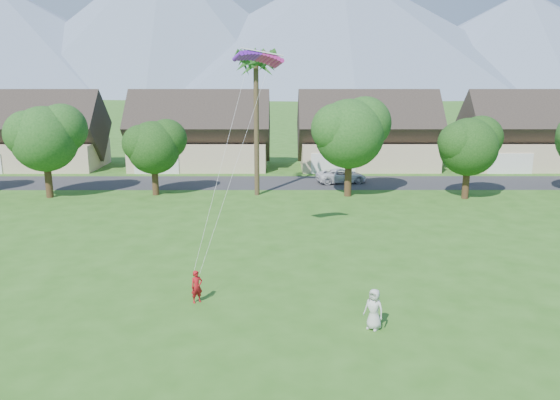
{
  "coord_description": "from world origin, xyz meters",
  "views": [
    {
      "loc": [
        -0.06,
        -18.86,
        10.48
      ],
      "look_at": [
        0.0,
        10.0,
        3.8
      ],
      "focal_mm": 35.0,
      "sensor_mm": 36.0,
      "label": 1
    }
  ],
  "objects_px": {
    "kite_flyer": "(197,287)",
    "parafoil_kite": "(258,56)",
    "watcher": "(374,309)",
    "parked_car": "(342,176)"
  },
  "relations": [
    {
      "from": "kite_flyer",
      "to": "watcher",
      "type": "distance_m",
      "value": 8.29
    },
    {
      "from": "kite_flyer",
      "to": "parked_car",
      "type": "bearing_deg",
      "value": 38.78
    },
    {
      "from": "watcher",
      "to": "parafoil_kite",
      "type": "bearing_deg",
      "value": 154.02
    },
    {
      "from": "parafoil_kite",
      "to": "watcher",
      "type": "bearing_deg",
      "value": -88.14
    },
    {
      "from": "watcher",
      "to": "parafoil_kite",
      "type": "xyz_separation_m",
      "value": [
        -5.1,
        9.91,
        10.56
      ]
    },
    {
      "from": "kite_flyer",
      "to": "watcher",
      "type": "relative_size",
      "value": 0.88
    },
    {
      "from": "kite_flyer",
      "to": "parafoil_kite",
      "type": "height_order",
      "value": "parafoil_kite"
    },
    {
      "from": "watcher",
      "to": "parked_car",
      "type": "height_order",
      "value": "watcher"
    },
    {
      "from": "kite_flyer",
      "to": "parked_car",
      "type": "relative_size",
      "value": 0.31
    },
    {
      "from": "kite_flyer",
      "to": "watcher",
      "type": "bearing_deg",
      "value": -51.53
    }
  ]
}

